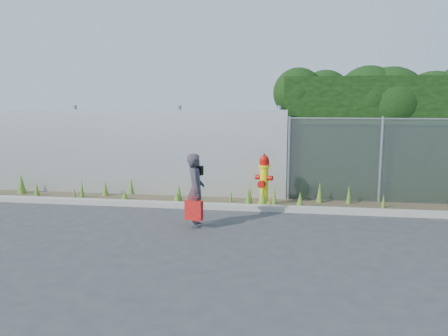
% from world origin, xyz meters
% --- Properties ---
extents(ground, '(80.00, 80.00, 0.00)m').
position_xyz_m(ground, '(0.00, 0.00, 0.00)').
color(ground, '#373739').
rests_on(ground, ground).
extents(curb, '(16.00, 0.22, 0.12)m').
position_xyz_m(curb, '(0.00, 1.80, 0.06)').
color(curb, '#9E998F').
rests_on(curb, ground).
extents(weed_strip, '(16.00, 1.30, 0.53)m').
position_xyz_m(weed_strip, '(0.05, 2.42, 0.11)').
color(weed_strip, '#483C29').
rests_on(weed_strip, ground).
extents(corrugated_fence, '(8.50, 0.21, 2.30)m').
position_xyz_m(corrugated_fence, '(-3.25, 3.01, 1.10)').
color(corrugated_fence, silver).
rests_on(corrugated_fence, ground).
extents(chainlink_fence, '(6.50, 0.07, 2.05)m').
position_xyz_m(chainlink_fence, '(4.25, 3.00, 1.03)').
color(chainlink_fence, gray).
rests_on(chainlink_fence, ground).
extents(hedge, '(7.59, 2.04, 3.71)m').
position_xyz_m(hedge, '(4.47, 4.04, 1.98)').
color(hedge, black).
rests_on(hedge, ground).
extents(fire_hydrant, '(0.41, 0.37, 1.22)m').
position_xyz_m(fire_hydrant, '(0.50, 2.26, 0.59)').
color(fire_hydrant, yellow).
rests_on(fire_hydrant, ground).
extents(woman, '(0.45, 0.58, 1.42)m').
position_xyz_m(woman, '(-0.70, 0.43, 0.71)').
color(woman, '#0E4F5A').
rests_on(woman, ground).
extents(red_tote_bag, '(0.34, 0.12, 0.44)m').
position_xyz_m(red_tote_bag, '(-0.70, 0.23, 0.36)').
color(red_tote_bag, '#A1091A').
extents(black_shoulder_bag, '(0.24, 0.10, 0.18)m').
position_xyz_m(black_shoulder_bag, '(-0.72, 0.61, 1.07)').
color(black_shoulder_bag, black).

